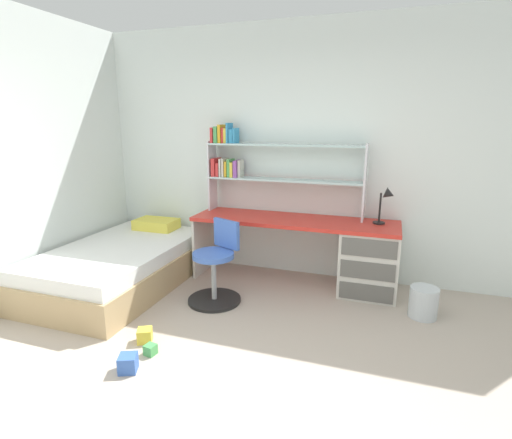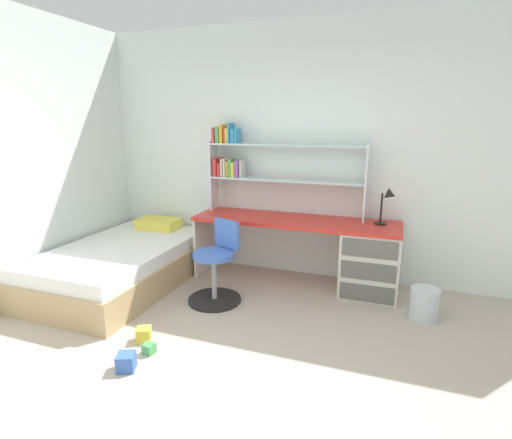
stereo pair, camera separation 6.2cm
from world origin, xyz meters
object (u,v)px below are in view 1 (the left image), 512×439
object	(u,v)px
desk	(348,253)
toy_block_blue_1	(128,363)
waste_bin	(423,302)
toy_block_yellow_2	(145,335)
toy_block_green_0	(150,350)
bookshelf_hutch	(259,162)
desk_lamp	(387,200)
swivel_chair	(216,270)
bed_platform	(121,265)

from	to	relation	value
desk	toy_block_blue_1	size ratio (longest dim) A/B	17.64
waste_bin	toy_block_yellow_2	bearing A→B (deg)	-151.24
toy_block_green_0	toy_block_yellow_2	bearing A→B (deg)	135.90
bookshelf_hutch	toy_block_green_0	size ratio (longest dim) A/B	21.68
desk_lamp	swivel_chair	bearing A→B (deg)	-153.91
desk_lamp	toy_block_yellow_2	xyz separation A→B (m)	(-1.76, -1.63, -0.91)
desk	desk_lamp	bearing A→B (deg)	9.11
swivel_chair	toy_block_green_0	distance (m)	1.06
waste_bin	toy_block_blue_1	distance (m)	2.55
desk_lamp	swivel_chair	world-z (taller)	desk_lamp
bed_platform	toy_block_yellow_2	world-z (taller)	bed_platform
toy_block_yellow_2	desk_lamp	bearing A→B (deg)	42.81
swivel_chair	toy_block_yellow_2	xyz separation A→B (m)	(-0.23, -0.88, -0.26)
desk	bed_platform	size ratio (longest dim) A/B	1.10
toy_block_blue_1	bed_platform	bearing A→B (deg)	128.49
bed_platform	toy_block_blue_1	distance (m)	1.63
waste_bin	toy_block_blue_1	size ratio (longest dim) A/B	2.29
bookshelf_hutch	toy_block_green_0	distance (m)	2.28
bed_platform	toy_block_green_0	distance (m)	1.49
desk	waste_bin	distance (m)	0.87
toy_block_green_0	toy_block_blue_1	world-z (taller)	toy_block_blue_1
bed_platform	toy_block_blue_1	world-z (taller)	bed_platform
desk	bed_platform	xyz separation A→B (m)	(-2.31, -0.66, -0.18)
desk	toy_block_blue_1	world-z (taller)	desk
bookshelf_hutch	desk	bearing A→B (deg)	-10.04
swivel_chair	toy_block_blue_1	xyz separation A→B (m)	(-0.12, -1.25, -0.25)
toy_block_green_0	toy_block_yellow_2	xyz separation A→B (m)	(-0.14, 0.14, 0.02)
waste_bin	toy_block_blue_1	world-z (taller)	waste_bin
bed_platform	waste_bin	bearing A→B (deg)	5.05
desk	bookshelf_hutch	bearing A→B (deg)	169.96
bookshelf_hutch	bed_platform	size ratio (longest dim) A/B	0.89
bookshelf_hutch	toy_block_yellow_2	xyz separation A→B (m)	(-0.38, -1.75, -1.23)
desk	bookshelf_hutch	distance (m)	1.37
waste_bin	toy_block_blue_1	xyz separation A→B (m)	(-2.03, -1.54, -0.08)
swivel_chair	bed_platform	bearing A→B (deg)	178.69
desk	swivel_chair	xyz separation A→B (m)	(-1.18, -0.69, -0.09)
desk_lamp	toy_block_green_0	size ratio (longest dim) A/B	4.78
desk	waste_bin	bearing A→B (deg)	-28.58
desk	bed_platform	bearing A→B (deg)	-163.97
bookshelf_hutch	bed_platform	distance (m)	1.87
swivel_chair	toy_block_green_0	xyz separation A→B (m)	(-0.09, -1.02, -0.28)
toy_block_green_0	toy_block_yellow_2	world-z (taller)	toy_block_yellow_2
toy_block_blue_1	waste_bin	bearing A→B (deg)	37.22
swivel_chair	waste_bin	xyz separation A→B (m)	(1.91, 0.29, -0.17)
waste_bin	toy_block_yellow_2	distance (m)	2.44
bookshelf_hutch	bed_platform	xyz separation A→B (m)	(-1.28, -0.85, -1.07)
bookshelf_hutch	swivel_chair	xyz separation A→B (m)	(-0.15, -0.87, -0.97)
swivel_chair	desk	bearing A→B (deg)	30.33
desk_lamp	toy_block_blue_1	size ratio (longest dim) A/B	3.12
desk	toy_block_yellow_2	bearing A→B (deg)	-131.98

